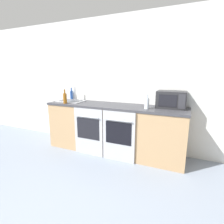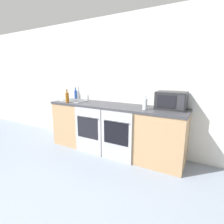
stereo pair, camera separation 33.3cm
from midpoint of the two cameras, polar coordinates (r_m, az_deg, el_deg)
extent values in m
cube|color=silver|center=(3.55, 0.03, 9.00)|extent=(10.00, 0.06, 2.60)
cube|color=tan|center=(3.41, -2.28, -5.80)|extent=(2.65, 0.62, 0.90)
cube|color=#38383D|center=(3.29, -2.36, 1.96)|extent=(2.67, 0.65, 0.04)
cube|color=#A8AAAF|center=(3.32, -10.56, -6.54)|extent=(0.58, 0.03, 0.90)
cube|color=black|center=(3.28, -10.79, -5.45)|extent=(0.47, 0.01, 0.39)
cylinder|color=#A8AAAF|center=(3.20, -11.18, -1.62)|extent=(0.48, 0.02, 0.02)
cube|color=#A8AAAF|center=(3.04, -0.99, -8.17)|extent=(0.58, 0.03, 0.90)
cube|color=black|center=(3.00, -1.14, -7.01)|extent=(0.47, 0.01, 0.39)
cylinder|color=#A8AAAF|center=(2.91, -1.34, -2.83)|extent=(0.48, 0.02, 0.02)
cube|color=#232326|center=(3.09, 15.94, 3.90)|extent=(0.48, 0.32, 0.29)
cube|color=black|center=(2.93, 14.65, 3.53)|extent=(0.29, 0.01, 0.20)
cube|color=#2D2D33|center=(2.91, 18.86, 3.18)|extent=(0.11, 0.01, 0.23)
cylinder|color=#234793|center=(4.10, -15.36, 5.30)|extent=(0.06, 0.06, 0.19)
cylinder|color=#234793|center=(4.09, -15.47, 7.15)|extent=(0.03, 0.03, 0.07)
cylinder|color=silver|center=(2.93, 8.15, 2.70)|extent=(0.07, 0.07, 0.18)
cylinder|color=silver|center=(2.92, 8.22, 5.11)|extent=(0.03, 0.03, 0.07)
cylinder|color=#8C5114|center=(3.60, -17.70, 4.23)|extent=(0.07, 0.07, 0.20)
cylinder|color=#8C5114|center=(3.58, -17.85, 6.41)|extent=(0.03, 0.03, 0.08)
cube|color=#A8AAAF|center=(3.82, -15.63, 3.43)|extent=(0.53, 0.38, 0.01)
cube|color=#4C4F54|center=(3.82, -15.64, 3.59)|extent=(0.43, 0.27, 0.01)
cylinder|color=#A8AAAF|center=(3.92, -14.38, 5.93)|extent=(0.02, 0.02, 0.28)
camera|label=1|loc=(0.17, -92.86, -0.65)|focal=28.00mm
camera|label=2|loc=(0.17, 87.14, 0.65)|focal=28.00mm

